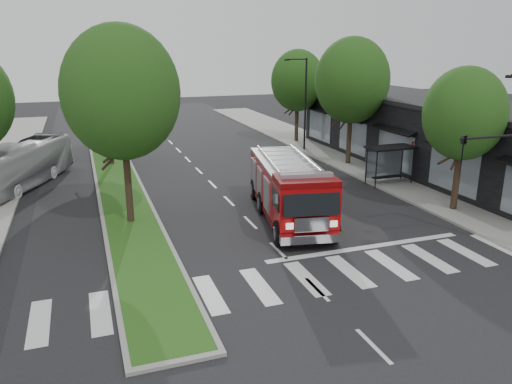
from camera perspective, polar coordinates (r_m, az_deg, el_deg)
ground at (r=23.08m, az=2.58°, el=-6.73°), size 140.00×140.00×0.00m
sidewalk_right at (r=37.16m, az=14.81°, el=1.91°), size 5.00×80.00×0.15m
median at (r=38.75m, az=-15.91°, el=2.42°), size 3.00×50.00×0.15m
storefront_row at (r=39.34m, az=20.55°, el=5.82°), size 8.00×30.00×5.00m
bus_shelter at (r=34.51m, az=14.96°, el=4.16°), size 3.20×1.60×2.61m
tree_right_near at (r=29.36m, az=22.70°, el=8.23°), size 4.40×4.40×8.05m
tree_right_mid at (r=38.97m, az=10.93°, el=12.40°), size 5.60×5.60×9.72m
tree_right_far at (r=47.91m, az=4.77°, el=12.57°), size 5.00×5.00×8.73m
tree_median_near at (r=25.81m, az=-15.14°, el=10.88°), size 5.80×5.80×10.16m
tree_median_far at (r=39.77m, az=-16.86°, el=12.07°), size 5.60×5.60×9.72m
streetlight_right_far at (r=43.92m, az=5.49°, el=10.42°), size 2.11×0.20×8.00m
fire_engine at (r=26.83m, az=3.83°, el=0.31°), size 4.64×10.15×3.39m
city_bus at (r=36.42m, az=-25.26°, el=2.81°), size 6.41×10.57×2.91m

